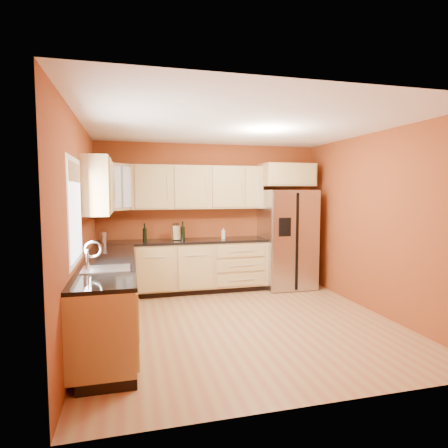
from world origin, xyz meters
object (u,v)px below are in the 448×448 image
(wine_bottle_a, at_px, (145,232))
(knife_block, at_px, (176,233))
(canister_left, at_px, (104,237))
(soap_dispenser, at_px, (223,233))
(refrigerator, at_px, (287,239))

(wine_bottle_a, relative_size, knife_block, 1.25)
(canister_left, distance_m, wine_bottle_a, 0.66)
(knife_block, height_order, soap_dispenser, knife_block)
(refrigerator, height_order, canister_left, refrigerator)
(canister_left, xyz_separation_m, knife_block, (1.19, 0.05, 0.03))
(canister_left, bearing_deg, soap_dispenser, 0.01)
(knife_block, relative_size, soap_dispenser, 1.28)
(refrigerator, relative_size, soap_dispenser, 9.47)
(canister_left, bearing_deg, wine_bottle_a, 1.12)
(soap_dispenser, bearing_deg, canister_left, -179.99)
(canister_left, bearing_deg, refrigerator, -1.30)
(wine_bottle_a, height_order, soap_dispenser, wine_bottle_a)
(refrigerator, xyz_separation_m, soap_dispenser, (-1.18, 0.07, 0.12))
(wine_bottle_a, xyz_separation_m, soap_dispenser, (1.36, -0.01, -0.06))
(refrigerator, xyz_separation_m, knife_block, (-2.01, 0.12, 0.15))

